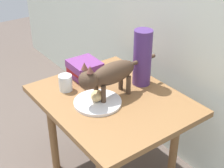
{
  "coord_description": "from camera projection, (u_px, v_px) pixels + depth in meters",
  "views": [
    {
      "loc": [
        1.1,
        -0.82,
        1.39
      ],
      "look_at": [
        0.0,
        0.0,
        0.6
      ],
      "focal_mm": 51.72,
      "sensor_mm": 36.0,
      "label": 1
    }
  ],
  "objects": [
    {
      "name": "side_table",
      "position": [
        112.0,
        109.0,
        1.66
      ],
      "size": [
        0.77,
        0.63,
        0.52
      ],
      "color": "olive",
      "rests_on": "ground"
    },
    {
      "name": "plate",
      "position": [
        98.0,
        102.0,
        1.57
      ],
      "size": [
        0.23,
        0.23,
        0.01
      ],
      "primitive_type": "cylinder",
      "color": "white",
      "rests_on": "side_table"
    },
    {
      "name": "bread_roll",
      "position": [
        97.0,
        96.0,
        1.57
      ],
      "size": [
        0.1,
        0.1,
        0.05
      ],
      "primitive_type": "ellipsoid",
      "rotation": [
        0.0,
        0.0,
        2.37
      ],
      "color": "#E0BC7A",
      "rests_on": "plate"
    },
    {
      "name": "cat",
      "position": [
        108.0,
        75.0,
        1.55
      ],
      "size": [
        0.1,
        0.48,
        0.23
      ],
      "color": "#4C3828",
      "rests_on": "side_table"
    },
    {
      "name": "book_stack",
      "position": [
        86.0,
        69.0,
        1.78
      ],
      "size": [
        0.18,
        0.17,
        0.1
      ],
      "color": "#72337A",
      "rests_on": "side_table"
    },
    {
      "name": "green_vase",
      "position": [
        142.0,
        58.0,
        1.68
      ],
      "size": [
        0.1,
        0.1,
        0.3
      ],
      "primitive_type": "cylinder",
      "color": "#4C2D72",
      "rests_on": "side_table"
    },
    {
      "name": "candle_jar",
      "position": [
        66.0,
        84.0,
        1.67
      ],
      "size": [
        0.07,
        0.07,
        0.08
      ],
      "color": "silver",
      "rests_on": "side_table"
    }
  ]
}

